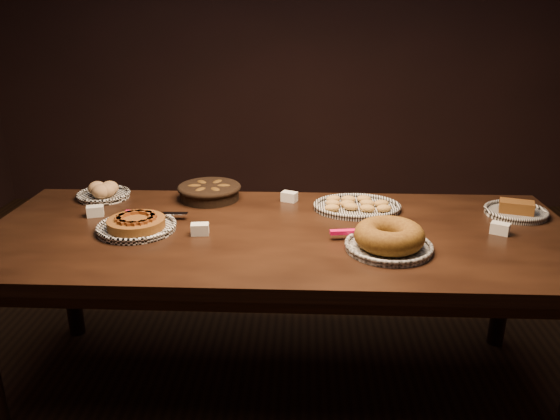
{
  "coord_description": "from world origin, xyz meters",
  "views": [
    {
      "loc": [
        0.09,
        -2.05,
        1.58
      ],
      "look_at": [
        -0.0,
        0.05,
        0.82
      ],
      "focal_mm": 35.0,
      "sensor_mm": 36.0,
      "label": 1
    }
  ],
  "objects_px": {
    "buffet_table": "(280,247)",
    "madeleine_platter": "(357,206)",
    "bundt_cake_plate": "(389,239)",
    "apple_tart_plate": "(137,225)"
  },
  "relations": [
    {
      "from": "buffet_table",
      "to": "madeleine_platter",
      "type": "distance_m",
      "value": 0.43
    },
    {
      "from": "buffet_table",
      "to": "bundt_cake_plate",
      "type": "relative_size",
      "value": 6.24
    },
    {
      "from": "apple_tart_plate",
      "to": "madeleine_platter",
      "type": "relative_size",
      "value": 0.9
    },
    {
      "from": "madeleine_platter",
      "to": "bundt_cake_plate",
      "type": "bearing_deg",
      "value": -55.24
    },
    {
      "from": "madeleine_platter",
      "to": "buffet_table",
      "type": "bearing_deg",
      "value": -116.97
    },
    {
      "from": "buffet_table",
      "to": "madeleine_platter",
      "type": "height_order",
      "value": "madeleine_platter"
    },
    {
      "from": "buffet_table",
      "to": "madeleine_platter",
      "type": "relative_size",
      "value": 6.26
    },
    {
      "from": "madeleine_platter",
      "to": "apple_tart_plate",
      "type": "bearing_deg",
      "value": -138.19
    },
    {
      "from": "madeleine_platter",
      "to": "bundt_cake_plate",
      "type": "xyz_separation_m",
      "value": [
        0.08,
        -0.44,
        0.03
      ]
    },
    {
      "from": "bundt_cake_plate",
      "to": "apple_tart_plate",
      "type": "bearing_deg",
      "value": -166.9
    }
  ]
}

